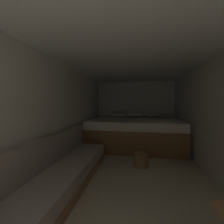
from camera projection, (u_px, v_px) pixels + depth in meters
ground_plane at (131, 177)px, 2.45m from camera, size 7.46×7.46×0.00m
wall_back at (135, 110)px, 5.10m from camera, size 2.77×0.05×2.03m
wall_left at (57, 117)px, 2.63m from camera, size 0.05×5.46×2.03m
wall_right at (222, 120)px, 2.15m from camera, size 0.05×5.46×2.03m
ceiling_slab at (132, 55)px, 2.33m from camera, size 2.77×5.46×0.05m
bed at (134, 132)px, 4.23m from camera, size 2.55×1.71×0.97m
sofa_left at (48, 182)px, 1.86m from camera, size 0.67×3.11×0.75m
wicker_basket at (141, 160)px, 2.87m from camera, size 0.29×0.29×0.25m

